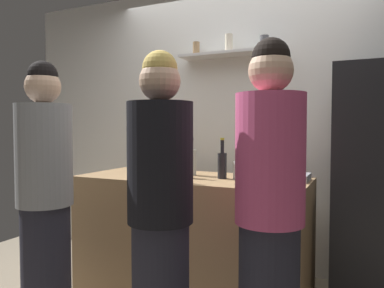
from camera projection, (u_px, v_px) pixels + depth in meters
name	position (u px, v px, depth m)	size (l,w,h in m)	color
back_wall_assembly	(245.00, 124.00, 3.42)	(4.80, 0.32, 2.60)	white
refrigerator	(384.00, 188.00, 2.60)	(0.66, 0.64, 1.71)	black
counter	(192.00, 235.00, 2.85)	(1.73, 0.72, 0.90)	#9E7A51
baking_pan	(285.00, 177.00, 2.65)	(0.34, 0.24, 0.05)	gray
utensil_holder	(241.00, 170.00, 2.68)	(0.12, 0.12, 0.23)	#B2B2B7
wine_bottle_amber_glass	(166.00, 167.00, 2.58)	(0.08, 0.08, 0.28)	#472814
wine_bottle_dark_glass	(222.00, 164.00, 2.73)	(0.07, 0.07, 0.30)	black
wine_bottle_green_glass	(175.00, 161.00, 2.82)	(0.08, 0.08, 0.31)	#19471E
wine_bottle_pale_glass	(191.00, 161.00, 2.92)	(0.08, 0.08, 0.29)	#B2BFB2
water_bottle_plastic	(132.00, 160.00, 3.18)	(0.08, 0.08, 0.22)	silver
person_blonde	(160.00, 214.00, 1.93)	(0.34, 0.34, 1.67)	#262633
person_grey_hoodie	(45.00, 198.00, 2.31)	(0.34, 0.34, 1.68)	#262633
person_pink_top	(269.00, 214.00, 1.83)	(0.34, 0.34, 1.71)	#262633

